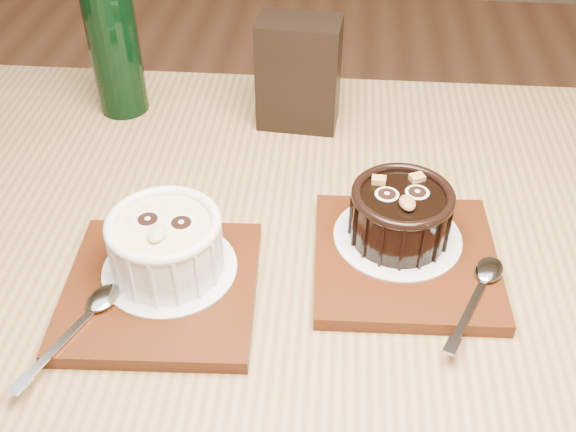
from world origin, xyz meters
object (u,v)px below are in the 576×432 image
at_px(table, 313,335).
at_px(tray_left, 161,289).
at_px(tray_right, 405,260).
at_px(condiment_stand, 299,74).
at_px(ramekin_white, 166,242).
at_px(green_bottle, 114,44).
at_px(ramekin_dark, 401,212).

xyz_separation_m(table, tray_left, (-0.14, -0.04, 0.10)).
bearing_deg(tray_right, condiment_stand, 116.71).
bearing_deg(ramekin_white, table, 11.16).
xyz_separation_m(table, green_bottle, (-0.27, 0.29, 0.18)).
xyz_separation_m(ramekin_dark, green_bottle, (-0.36, 0.24, 0.04)).
bearing_deg(ramekin_dark, green_bottle, 134.10).
bearing_deg(green_bottle, ramekin_dark, -34.48).
xyz_separation_m(tray_right, ramekin_dark, (-0.01, 0.02, 0.04)).
xyz_separation_m(tray_left, ramekin_dark, (0.23, 0.09, 0.04)).
bearing_deg(condiment_stand, ramekin_white, -108.55).
bearing_deg(table, ramekin_dark, 30.58).
distance_m(tray_right, green_bottle, 0.46).
relative_size(tray_left, condiment_stand, 1.29).
height_order(condiment_stand, green_bottle, green_bottle).
bearing_deg(tray_right, ramekin_white, -169.47).
distance_m(table, ramekin_white, 0.20).
distance_m(tray_left, tray_right, 0.24).
distance_m(ramekin_dark, green_bottle, 0.43).
relative_size(table, tray_left, 6.73).
height_order(tray_right, condiment_stand, condiment_stand).
relative_size(ramekin_white, tray_right, 0.60).
relative_size(ramekin_white, condiment_stand, 0.77).
bearing_deg(table, ramekin_white, -172.31).
relative_size(table, tray_right, 6.73).
bearing_deg(tray_right, table, -165.11).
height_order(tray_left, condiment_stand, condiment_stand).
relative_size(tray_right, condiment_stand, 1.29).
height_order(table, tray_right, tray_right).
height_order(tray_right, ramekin_dark, ramekin_dark).
bearing_deg(tray_left, condiment_stand, 71.79).
xyz_separation_m(table, ramekin_white, (-0.14, -0.02, 0.14)).
bearing_deg(tray_left, table, 15.25).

